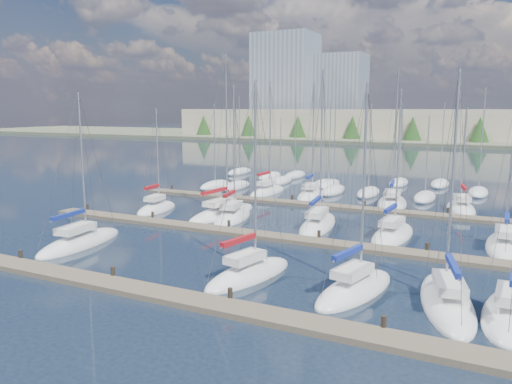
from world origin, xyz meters
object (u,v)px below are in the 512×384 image
at_px(sailboat_i, 222,213).
at_px(sailboat_m, 504,246).
at_px(sailboat_e, 355,289).
at_px(sailboat_n, 267,192).
at_px(sailboat_b, 80,242).
at_px(sailboat_f, 447,302).
at_px(sailboat_p, 392,203).
at_px(sailboat_q, 461,209).
at_px(sailboat_g, 511,315).
at_px(sailboat_l, 393,235).
at_px(sailboat_h, 156,209).
at_px(sailboat_k, 318,225).
at_px(sailboat_o, 311,195).
at_px(sailboat_d, 249,274).
at_px(sailboat_j, 232,217).

xyz_separation_m(sailboat_i, sailboat_m, (24.43, -0.81, -0.01)).
relative_size(sailboat_e, sailboat_n, 0.87).
height_order(sailboat_b, sailboat_f, sailboat_f).
xyz_separation_m(sailboat_p, sailboat_m, (10.81, -13.32, -0.01)).
distance_m(sailboat_e, sailboat_n, 33.42).
distance_m(sailboat_q, sailboat_m, 14.06).
bearing_deg(sailboat_g, sailboat_l, 124.20).
bearing_deg(sailboat_l, sailboat_n, 143.65).
bearing_deg(sailboat_h, sailboat_k, -5.03).
bearing_deg(sailboat_h, sailboat_o, 45.04).
bearing_deg(sailboat_q, sailboat_d, -121.16).
bearing_deg(sailboat_j, sailboat_i, 137.78).
height_order(sailboat_o, sailboat_n, sailboat_n).
bearing_deg(sailboat_o, sailboat_g, -60.69).
xyz_separation_m(sailboat_f, sailboat_g, (2.97, -0.44, 0.01)).
xyz_separation_m(sailboat_f, sailboat_d, (-11.26, -0.69, 0.01)).
bearing_deg(sailboat_h, sailboat_i, 1.63).
bearing_deg(sailboat_p, sailboat_n, 168.60).
height_order(sailboat_f, sailboat_n, sailboat_n).
bearing_deg(sailboat_q, sailboat_o, 166.41).
height_order(sailboat_o, sailboat_j, sailboat_o).
xyz_separation_m(sailboat_b, sailboat_h, (-2.80, 12.90, 0.01)).
height_order(sailboat_i, sailboat_q, sailboat_i).
bearing_deg(sailboat_k, sailboat_g, -50.98).
distance_m(sailboat_b, sailboat_k, 19.54).
relative_size(sailboat_o, sailboat_m, 1.21).
xyz_separation_m(sailboat_e, sailboat_l, (-0.59, 13.33, -0.01)).
relative_size(sailboat_o, sailboat_n, 0.99).
bearing_deg(sailboat_l, sailboat_k, 176.60).
relative_size(sailboat_f, sailboat_h, 1.18).
bearing_deg(sailboat_d, sailboat_l, 78.49).
relative_size(sailboat_q, sailboat_h, 1.01).
bearing_deg(sailboat_e, sailboat_n, 136.00).
bearing_deg(sailboat_n, sailboat_e, -54.50).
bearing_deg(sailboat_q, sailboat_b, -144.19).
height_order(sailboat_f, sailboat_g, sailboat_f).
height_order(sailboat_q, sailboat_p, sailboat_p).
xyz_separation_m(sailboat_i, sailboat_q, (20.43, 12.67, -0.02)).
xyz_separation_m(sailboat_p, sailboat_j, (-11.97, -13.46, 0.00)).
height_order(sailboat_p, sailboat_m, sailboat_p).
distance_m(sailboat_i, sailboat_p, 18.49).
distance_m(sailboat_p, sailboat_k, 13.52).
distance_m(sailboat_o, sailboat_n, 5.62).
distance_m(sailboat_o, sailboat_f, 32.65).
relative_size(sailboat_n, sailboat_d, 1.13).
bearing_deg(sailboat_n, sailboat_k, -48.67).
xyz_separation_m(sailboat_o, sailboat_n, (-5.62, 0.04, 0.01)).
height_order(sailboat_i, sailboat_m, sailboat_i).
bearing_deg(sailboat_l, sailboat_p, 104.26).
bearing_deg(sailboat_q, sailboat_i, -159.58).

